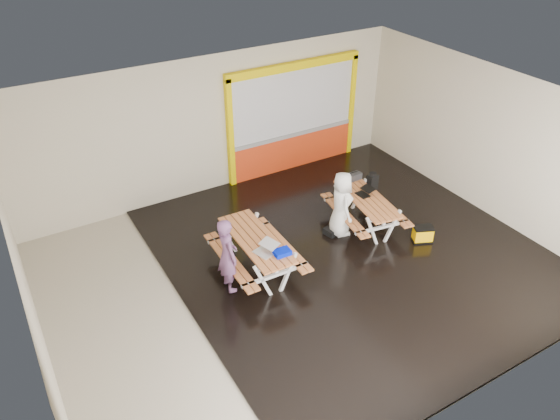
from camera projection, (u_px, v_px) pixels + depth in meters
room at (304, 199)px, 10.22m from camera, size 10.02×8.02×3.52m
deck at (350, 251)px, 11.69m from camera, size 7.50×7.98×0.05m
kiosk at (294, 120)px, 14.18m from camera, size 3.88×0.16×3.00m
picnic_table_left at (256, 247)px, 10.79m from camera, size 1.49×2.15×0.85m
picnic_table_right at (366, 205)px, 12.20m from camera, size 1.61×2.14×0.79m
person_left at (228, 255)px, 10.18m from camera, size 0.41×0.60×1.58m
person_right at (341, 204)px, 11.81m from camera, size 0.66×0.85×1.53m
laptop_left at (266, 250)px, 10.28m from camera, size 0.51×0.48×0.18m
laptop_right at (365, 192)px, 12.20m from camera, size 0.38×0.33×0.15m
blue_pouch at (282, 252)px, 10.23m from camera, size 0.33×0.24×0.09m
toolbox at (354, 176)px, 12.76m from camera, size 0.38×0.19×0.22m
backpack at (372, 181)px, 12.86m from camera, size 0.30×0.22×0.46m
dark_case at (333, 230)px, 12.19m from camera, size 0.44×0.37×0.15m
fluke_bag at (423, 234)px, 11.87m from camera, size 0.50×0.43×0.37m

